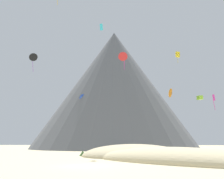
% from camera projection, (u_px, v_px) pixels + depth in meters
% --- Properties ---
extents(ground_plane, '(400.00, 400.00, 0.00)m').
position_uv_depth(ground_plane, '(87.00, 166.00, 24.00)').
color(ground_plane, beige).
extents(dune_foreground_left, '(23.87, 21.72, 3.59)m').
position_uv_depth(dune_foreground_left, '(173.00, 162.00, 28.47)').
color(dune_foreground_left, beige).
rests_on(dune_foreground_left, ground_plane).
extents(dune_foreground_right, '(18.89, 18.21, 4.12)m').
position_uv_depth(dune_foreground_right, '(134.00, 156.00, 40.55)').
color(dune_foreground_right, '#CCBA8E').
rests_on(dune_foreground_right, ground_plane).
extents(bush_ridge_crest, '(1.92, 1.92, 0.42)m').
position_uv_depth(bush_ridge_crest, '(156.00, 155.00, 41.21)').
color(bush_ridge_crest, '#568442').
rests_on(bush_ridge_crest, ground_plane).
extents(bush_near_right, '(2.24, 2.24, 0.83)m').
position_uv_depth(bush_near_right, '(176.00, 153.00, 45.11)').
color(bush_near_right, '#386633').
rests_on(bush_near_right, ground_plane).
extents(bush_near_left, '(1.23, 1.23, 0.92)m').
position_uv_depth(bush_near_left, '(83.00, 153.00, 41.56)').
color(bush_near_left, '#477238').
rests_on(bush_near_left, ground_plane).
extents(rock_massif, '(89.20, 89.20, 49.98)m').
position_uv_depth(rock_massif, '(113.00, 91.00, 100.06)').
color(rock_massif, slate).
rests_on(rock_massif, ground_plane).
extents(kite_black_mid, '(2.25, 0.97, 5.17)m').
position_uv_depth(kite_black_mid, '(33.00, 57.00, 63.44)').
color(kite_black_mid, black).
extents(kite_lime_mid, '(1.84, 1.82, 1.33)m').
position_uv_depth(kite_lime_mid, '(200.00, 98.00, 73.67)').
color(kite_lime_mid, '#8CD133').
extents(kite_orange_low, '(1.04, 2.03, 1.97)m').
position_uv_depth(kite_orange_low, '(171.00, 93.00, 50.88)').
color(kite_orange_low, orange).
extents(kite_red_mid, '(1.98, 0.57, 3.94)m').
position_uv_depth(kite_red_mid, '(123.00, 57.00, 50.39)').
color(kite_red_mid, red).
extents(kite_cyan_high, '(0.74, 0.53, 1.55)m').
position_uv_depth(kite_cyan_high, '(101.00, 27.00, 56.45)').
color(kite_cyan_high, '#33BCDB').
extents(kite_magenta_low, '(0.65, 0.42, 3.50)m').
position_uv_depth(kite_magenta_low, '(214.00, 99.00, 51.85)').
color(kite_magenta_low, '#D1339E').
extents(kite_blue_mid, '(2.51, 2.36, 6.85)m').
position_uv_depth(kite_blue_mid, '(83.00, 98.00, 80.98)').
color(kite_blue_mid, blue).
extents(kite_yellow_high, '(1.65, 1.56, 3.98)m').
position_uv_depth(kite_yellow_high, '(178.00, 55.00, 79.11)').
color(kite_yellow_high, yellow).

